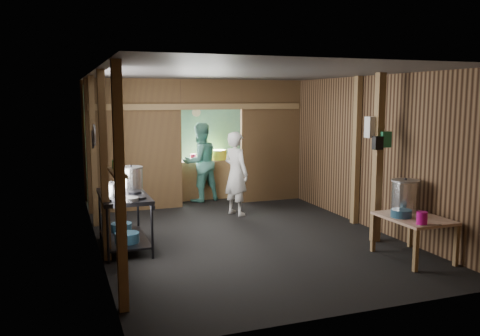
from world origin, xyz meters
name	(u,v)px	position (x,y,z in m)	size (l,w,h in m)	color
floor	(236,231)	(0.00, 0.00, 0.00)	(4.50, 7.00, 0.00)	black
ceiling	(236,74)	(0.00, 0.00, 2.60)	(4.50, 7.00, 0.00)	#4B4B4A
wall_back	(185,139)	(0.00, 3.50, 1.30)	(4.50, 0.00, 2.60)	brown
wall_front	(353,191)	(0.00, -3.50, 1.30)	(4.50, 0.00, 2.60)	brown
wall_left	(94,160)	(-2.25, 0.00, 1.30)	(0.00, 7.00, 2.60)	brown
wall_right	(353,150)	(2.25, 0.00, 1.30)	(0.00, 7.00, 2.60)	brown
partition_left	(135,145)	(-1.32, 2.20, 1.30)	(1.85, 0.10, 2.60)	brown
partition_right	(270,141)	(1.57, 2.20, 1.30)	(1.35, 0.10, 2.60)	brown
partition_header	(211,94)	(0.25, 2.20, 2.30)	(1.30, 0.10, 0.60)	brown
turquoise_panel	(186,141)	(0.00, 3.44, 1.25)	(4.40, 0.06, 2.50)	#71B8AB
back_counter	(204,179)	(0.30, 2.95, 0.42)	(1.20, 0.50, 0.85)	olive
wall_clock	(196,112)	(0.25, 3.40, 1.90)	(0.20, 0.20, 0.03)	silver
post_left_a	(120,189)	(-2.18, -2.60, 1.30)	(0.10, 0.12, 2.60)	olive
post_left_b	(104,167)	(-2.18, -0.80, 1.30)	(0.10, 0.12, 2.60)	olive
post_left_c	(94,152)	(-2.18, 1.20, 1.30)	(0.10, 0.12, 2.60)	olive
post_right	(356,151)	(2.18, -0.20, 1.30)	(0.10, 0.12, 2.60)	olive
post_free	(378,159)	(1.85, -1.30, 1.30)	(0.12, 0.12, 2.60)	olive
cross_beam	(200,107)	(0.00, 2.15, 2.05)	(4.40, 0.12, 0.12)	olive
pan_lid_big	(94,135)	(-2.21, 0.40, 1.65)	(0.34, 0.34, 0.03)	gray
pan_lid_small	(93,139)	(-2.21, 0.80, 1.55)	(0.30, 0.30, 0.03)	black
wall_shelf	(117,172)	(-2.15, -2.10, 1.40)	(0.14, 0.80, 0.03)	olive
jar_white	(120,170)	(-2.15, -2.35, 1.47)	(0.07, 0.07, 0.10)	silver
jar_yellow	(117,167)	(-2.15, -2.10, 1.47)	(0.08, 0.08, 0.10)	yellow
jar_green	(115,164)	(-2.15, -1.88, 1.47)	(0.06, 0.06, 0.10)	#227849
bag_white	(373,127)	(1.80, -1.22, 1.78)	(0.22, 0.15, 0.32)	silver
bag_green	(385,139)	(1.92, -1.36, 1.60)	(0.16, 0.12, 0.24)	#227849
bag_black	(378,143)	(1.78, -1.38, 1.55)	(0.14, 0.10, 0.20)	black
gas_range	(124,221)	(-1.88, -0.34, 0.41)	(0.71, 1.39, 0.82)	black
prep_table	(413,238)	(1.83, -2.21, 0.30)	(0.73, 1.00, 0.59)	#D0A98E
stove_pot_large	(131,179)	(-1.71, 0.04, 0.98)	(0.37, 0.37, 0.37)	silver
stove_pot_med	(112,190)	(-2.05, -0.40, 0.90)	(0.24, 0.24, 0.21)	silver
frying_pan	(128,199)	(-1.88, -0.86, 0.84)	(0.28, 0.50, 0.07)	gray
blue_tub_front	(127,238)	(-1.88, -0.61, 0.23)	(0.35, 0.35, 0.14)	navy
blue_tub_back	(122,227)	(-1.88, 0.04, 0.22)	(0.32, 0.32, 0.13)	navy
stock_pot	(405,196)	(1.95, -1.84, 0.81)	(0.41, 0.41, 0.47)	silver
wash_basin	(401,213)	(1.65, -2.16, 0.65)	(0.28, 0.28, 0.11)	navy
pink_bucket	(422,218)	(1.65, -2.59, 0.68)	(0.14, 0.14, 0.17)	#B90D79
knife	(430,225)	(1.71, -2.68, 0.60)	(0.30, 0.04, 0.01)	silver
yellow_tub	(218,155)	(0.62, 2.95, 0.96)	(0.39, 0.39, 0.22)	yellow
red_cup	(193,157)	(0.05, 2.95, 0.92)	(0.13, 0.13, 0.15)	#B91C3E
cook	(236,173)	(0.41, 1.16, 0.80)	(0.58, 0.38, 1.60)	silver
worker_back	(200,162)	(0.12, 2.63, 0.85)	(0.83, 0.64, 1.70)	teal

